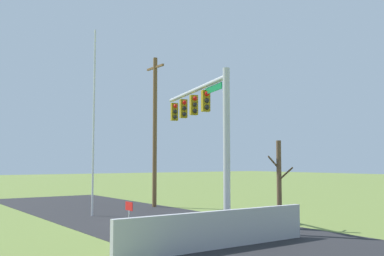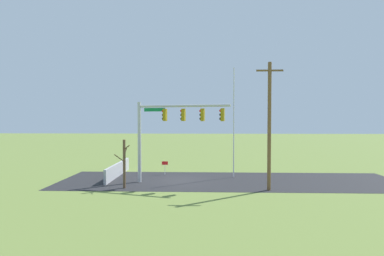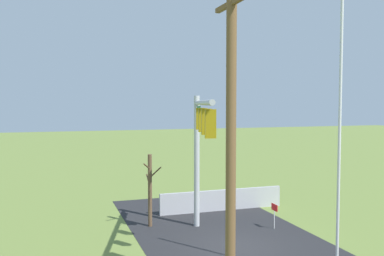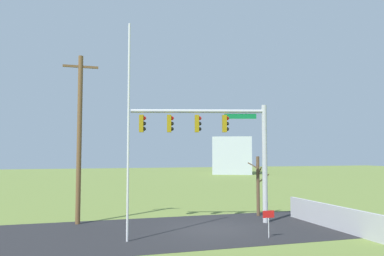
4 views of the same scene
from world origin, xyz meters
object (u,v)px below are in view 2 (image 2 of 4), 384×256
object	(u,v)px
flagpole	(234,123)
open_sign	(165,165)
utility_pole	(269,124)
bare_tree	(124,163)
signal_mast	(168,124)

from	to	relation	value
flagpole	open_sign	bearing A→B (deg)	-10.22
utility_pole	bare_tree	xyz separation A→B (m)	(10.59, -0.30, -2.90)
open_sign	signal_mast	bearing A→B (deg)	100.54
signal_mast	flagpole	size ratio (longest dim) A/B	0.76
signal_mast	open_sign	distance (m)	5.68
bare_tree	open_sign	distance (m)	6.21
flagpole	bare_tree	distance (m)	10.11
bare_tree	open_sign	xyz separation A→B (m)	(-2.33, -5.67, -0.96)
bare_tree	utility_pole	bearing A→B (deg)	178.37
utility_pole	open_sign	distance (m)	10.91
utility_pole	bare_tree	size ratio (longest dim) A/B	2.54
signal_mast	open_sign	world-z (taller)	signal_mast
flagpole	utility_pole	world-z (taller)	flagpole
flagpole	open_sign	xyz separation A→B (m)	(6.21, -1.12, -3.90)
open_sign	flagpole	bearing A→B (deg)	169.78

